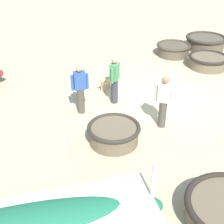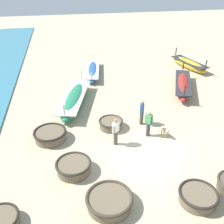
{
  "view_description": "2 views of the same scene",
  "coord_description": "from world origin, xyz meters",
  "px_view_note": "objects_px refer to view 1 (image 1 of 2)",
  "views": [
    {
      "loc": [
        -7.03,
        6.17,
        5.01
      ],
      "look_at": [
        -1.17,
        2.74,
        0.95
      ],
      "focal_mm": 50.0,
      "sensor_mm": 36.0,
      "label": 1
    },
    {
      "loc": [
        -3.41,
        -9.92,
        8.52
      ],
      "look_at": [
        -1.12,
        2.57,
        1.12
      ],
      "focal_mm": 42.0,
      "sensor_mm": 36.0,
      "label": 2
    }
  ],
  "objects_px": {
    "fisherman_standing_left": "(164,101)",
    "coracle_weathered": "(208,61)",
    "fisherman_crouching": "(115,79)",
    "coracle_far_left": "(205,42)",
    "coracle_front_right": "(173,49)",
    "fisherman_with_hat": "(80,88)",
    "coracle_upturned": "(114,133)",
    "dog": "(108,80)"
  },
  "relations": [
    {
      "from": "fisherman_crouching",
      "to": "coracle_weathered",
      "type": "bearing_deg",
      "value": -82.77
    },
    {
      "from": "coracle_front_right",
      "to": "coracle_far_left",
      "type": "height_order",
      "value": "coracle_far_left"
    },
    {
      "from": "fisherman_standing_left",
      "to": "coracle_weathered",
      "type": "bearing_deg",
      "value": -59.9
    },
    {
      "from": "fisherman_with_hat",
      "to": "dog",
      "type": "height_order",
      "value": "fisherman_with_hat"
    },
    {
      "from": "coracle_far_left",
      "to": "fisherman_crouching",
      "type": "distance_m",
      "value": 6.86
    },
    {
      "from": "coracle_weathered",
      "to": "coracle_far_left",
      "type": "bearing_deg",
      "value": -42.24
    },
    {
      "from": "coracle_weathered",
      "to": "coracle_front_right",
      "type": "distance_m",
      "value": 1.85
    },
    {
      "from": "coracle_front_right",
      "to": "fisherman_crouching",
      "type": "relative_size",
      "value": 0.96
    },
    {
      "from": "coracle_upturned",
      "to": "dog",
      "type": "bearing_deg",
      "value": -26.72
    },
    {
      "from": "fisherman_crouching",
      "to": "fisherman_with_hat",
      "type": "xyz_separation_m",
      "value": [
        -0.03,
        1.22,
        0.0
      ]
    },
    {
      "from": "coracle_far_left",
      "to": "fisherman_with_hat",
      "type": "relative_size",
      "value": 1.19
    },
    {
      "from": "coracle_front_right",
      "to": "fisherman_crouching",
      "type": "height_order",
      "value": "fisherman_crouching"
    },
    {
      "from": "fisherman_crouching",
      "to": "coracle_far_left",
      "type": "bearing_deg",
      "value": -69.7
    },
    {
      "from": "coracle_upturned",
      "to": "fisherman_with_hat",
      "type": "height_order",
      "value": "fisherman_with_hat"
    },
    {
      "from": "coracle_front_right",
      "to": "coracle_far_left",
      "type": "relative_size",
      "value": 0.81
    },
    {
      "from": "coracle_front_right",
      "to": "dog",
      "type": "xyz_separation_m",
      "value": [
        -1.53,
        4.25,
        0.09
      ]
    },
    {
      "from": "coracle_weathered",
      "to": "coracle_far_left",
      "type": "xyz_separation_m",
      "value": [
        1.76,
        -1.6,
        0.04
      ]
    },
    {
      "from": "coracle_far_left",
      "to": "fisherman_crouching",
      "type": "bearing_deg",
      "value": 110.3
    },
    {
      "from": "fisherman_crouching",
      "to": "fisherman_standing_left",
      "type": "relative_size",
      "value": 1.0
    },
    {
      "from": "coracle_far_left",
      "to": "fisherman_standing_left",
      "type": "height_order",
      "value": "fisherman_standing_left"
    },
    {
      "from": "fisherman_standing_left",
      "to": "fisherman_with_hat",
      "type": "bearing_deg",
      "value": 41.48
    },
    {
      "from": "coracle_far_left",
      "to": "fisherman_standing_left",
      "type": "bearing_deg",
      "value": 125.74
    },
    {
      "from": "coracle_weathered",
      "to": "fisherman_with_hat",
      "type": "xyz_separation_m",
      "value": [
        -0.64,
        6.04,
        0.56
      ]
    },
    {
      "from": "coracle_far_left",
      "to": "fisherman_crouching",
      "type": "xyz_separation_m",
      "value": [
        -2.37,
        6.42,
        0.52
      ]
    },
    {
      "from": "coracle_upturned",
      "to": "coracle_far_left",
      "type": "distance_m",
      "value": 8.68
    },
    {
      "from": "coracle_weathered",
      "to": "coracle_front_right",
      "type": "height_order",
      "value": "coracle_front_right"
    },
    {
      "from": "coracle_far_left",
      "to": "coracle_weathered",
      "type": "bearing_deg",
      "value": 137.76
    },
    {
      "from": "fisherman_standing_left",
      "to": "coracle_far_left",
      "type": "bearing_deg",
      "value": -54.26
    },
    {
      "from": "fisherman_crouching",
      "to": "fisherman_standing_left",
      "type": "distance_m",
      "value": 1.97
    },
    {
      "from": "coracle_far_left",
      "to": "fisherman_standing_left",
      "type": "xyz_separation_m",
      "value": [
        -4.29,
        5.97,
        0.52
      ]
    },
    {
      "from": "coracle_upturned",
      "to": "fisherman_crouching",
      "type": "distance_m",
      "value": 2.28
    },
    {
      "from": "fisherman_standing_left",
      "to": "fisherman_with_hat",
      "type": "relative_size",
      "value": 1.0
    },
    {
      "from": "coracle_weathered",
      "to": "dog",
      "type": "distance_m",
      "value": 4.56
    },
    {
      "from": "fisherman_crouching",
      "to": "fisherman_standing_left",
      "type": "height_order",
      "value": "same"
    },
    {
      "from": "coracle_upturned",
      "to": "dog",
      "type": "distance_m",
      "value": 3.13
    },
    {
      "from": "coracle_weathered",
      "to": "coracle_front_right",
      "type": "xyz_separation_m",
      "value": [
        1.82,
        0.3,
        0.0
      ]
    },
    {
      "from": "coracle_upturned",
      "to": "fisherman_with_hat",
      "type": "distance_m",
      "value": 1.94
    },
    {
      "from": "fisherman_with_hat",
      "to": "fisherman_standing_left",
      "type": "bearing_deg",
      "value": -138.52
    },
    {
      "from": "coracle_front_right",
      "to": "fisherman_crouching",
      "type": "bearing_deg",
      "value": 118.33
    },
    {
      "from": "coracle_upturned",
      "to": "coracle_far_left",
      "type": "bearing_deg",
      "value": -60.59
    },
    {
      "from": "fisherman_standing_left",
      "to": "coracle_upturned",
      "type": "bearing_deg",
      "value": 88.85
    },
    {
      "from": "coracle_weathered",
      "to": "coracle_far_left",
      "type": "distance_m",
      "value": 2.38
    }
  ]
}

